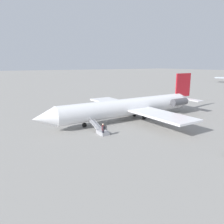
{
  "coord_description": "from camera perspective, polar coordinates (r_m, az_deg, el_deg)",
  "views": [
    {
      "loc": [
        21.29,
        29.11,
        9.37
      ],
      "look_at": [
        3.73,
        0.94,
        2.0
      ],
      "focal_mm": 35.0,
      "sensor_mm": 36.0,
      "label": 1
    }
  ],
  "objects": [
    {
      "name": "boarding_stairs",
      "position": [
        30.0,
        -2.85,
        -4.92
      ],
      "size": [
        1.12,
        4.03,
        1.82
      ],
      "rotation": [
        0.0,
        0.0,
        -1.56
      ],
      "color": "#99999E",
      "rests_on": "ground"
    },
    {
      "name": "airplane_main",
      "position": [
        37.37,
        5.41,
        1.48
      ],
      "size": [
        31.85,
        23.87,
        7.53
      ],
      "rotation": [
        0.0,
        0.0,
        0.01
      ],
      "color": "white",
      "rests_on": "ground"
    },
    {
      "name": "passenger",
      "position": [
        28.66,
        -2.33,
        -4.47
      ],
      "size": [
        0.36,
        0.54,
        1.74
      ],
      "rotation": [
        0.0,
        0.0,
        -1.56
      ],
      "color": "#23232D",
      "rests_on": "ground"
    },
    {
      "name": "ground_plane",
      "position": [
        37.26,
        4.1,
        -2.08
      ],
      "size": [
        600.0,
        600.0,
        0.0
      ],
      "primitive_type": "plane",
      "color": "gray"
    }
  ]
}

